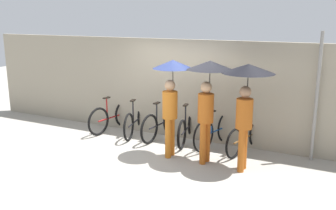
% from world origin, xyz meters
% --- Properties ---
extents(ground_plane, '(30.00, 30.00, 0.00)m').
position_xyz_m(ground_plane, '(0.00, 0.00, 0.00)').
color(ground_plane, '#9E998E').
extents(back_wall, '(11.78, 0.12, 2.42)m').
position_xyz_m(back_wall, '(0.00, 1.67, 1.21)').
color(back_wall, gray).
rests_on(back_wall, ground).
extents(parked_bicycle_0, '(0.44, 1.71, 0.98)m').
position_xyz_m(parked_bicycle_0, '(-1.79, 1.33, 0.38)').
color(parked_bicycle_0, black).
rests_on(parked_bicycle_0, ground).
extents(parked_bicycle_1, '(0.57, 1.75, 1.09)m').
position_xyz_m(parked_bicycle_1, '(-1.07, 1.36, 0.36)').
color(parked_bicycle_1, black).
rests_on(parked_bicycle_1, ground).
extents(parked_bicycle_2, '(0.44, 1.73, 0.97)m').
position_xyz_m(parked_bicycle_2, '(-0.36, 1.36, 0.38)').
color(parked_bicycle_2, black).
rests_on(parked_bicycle_2, ground).
extents(parked_bicycle_3, '(0.48, 1.69, 1.06)m').
position_xyz_m(parked_bicycle_3, '(0.36, 1.37, 0.36)').
color(parked_bicycle_3, black).
rests_on(parked_bicycle_3, ground).
extents(parked_bicycle_4, '(0.56, 1.68, 0.98)m').
position_xyz_m(parked_bicycle_4, '(1.07, 1.35, 0.40)').
color(parked_bicycle_4, black).
rests_on(parked_bicycle_4, ground).
extents(parked_bicycle_5, '(0.55, 1.66, 1.01)m').
position_xyz_m(parked_bicycle_5, '(1.79, 1.33, 0.36)').
color(parked_bicycle_5, black).
rests_on(parked_bicycle_5, ground).
extents(pedestrian_leading, '(0.85, 0.85, 2.07)m').
position_xyz_m(pedestrian_leading, '(0.40, 0.42, 1.55)').
color(pedestrian_leading, '#C66B1E').
rests_on(pedestrian_leading, ground).
extents(pedestrian_center, '(0.93, 0.93, 2.10)m').
position_xyz_m(pedestrian_center, '(1.21, 0.43, 1.61)').
color(pedestrian_center, '#B25619').
rests_on(pedestrian_center, ground).
extents(pedestrian_trailing, '(1.01, 1.01, 2.08)m').
position_xyz_m(pedestrian_trailing, '(1.99, 0.39, 1.64)').
color(pedestrian_trailing, '#B25619').
rests_on(pedestrian_trailing, ground).
extents(awning_pole, '(0.07, 0.07, 2.68)m').
position_xyz_m(awning_pole, '(3.16, 1.47, 1.34)').
color(awning_pole, gray).
rests_on(awning_pole, ground).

